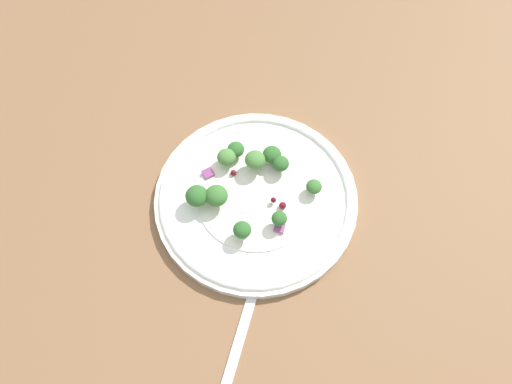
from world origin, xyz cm
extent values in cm
cube|color=brown|center=(0.00, 0.00, -1.00)|extent=(180.00, 180.00, 2.00)
cylinder|color=white|center=(-2.90, 2.31, 0.60)|extent=(26.43, 26.43, 1.20)
torus|color=white|center=(-2.90, 2.31, 1.20)|extent=(25.32, 25.32, 1.00)
cylinder|color=white|center=(-2.90, 2.31, 1.30)|extent=(15.33, 15.33, 0.20)
cylinder|color=#ADD18E|center=(-1.11, -2.15, 2.20)|extent=(0.74, 0.74, 0.74)
ellipsoid|color=#2D6028|center=(-1.11, -2.15, 3.09)|extent=(1.96, 1.96, 1.47)
cylinder|color=#9EC684|center=(-5.92, -2.50, 2.18)|extent=(0.84, 0.84, 0.84)
ellipsoid|color=#2D6028|center=(-5.92, -2.50, 3.19)|extent=(2.25, 2.25, 1.69)
cylinder|color=#ADD18E|center=(0.51, 6.98, 1.95)|extent=(0.91, 0.91, 0.91)
ellipsoid|color=#2D6028|center=(0.51, 6.98, 3.04)|extent=(2.44, 2.44, 1.83)
cylinder|color=#9EC684|center=(-7.93, 2.77, 2.02)|extent=(1.09, 1.09, 1.09)
ellipsoid|color=#386B2D|center=(-7.93, 2.77, 3.33)|extent=(2.91, 2.91, 2.18)
cylinder|color=#ADD18E|center=(-1.91, 6.52, 2.21)|extent=(1.00, 1.00, 1.00)
ellipsoid|color=#477A38|center=(-1.91, 6.52, 3.42)|extent=(2.68, 2.68, 2.01)
cylinder|color=#ADD18E|center=(4.46, 1.15, 1.80)|extent=(0.76, 0.76, 0.76)
ellipsoid|color=#386B2D|center=(4.46, 1.15, 2.72)|extent=(2.04, 2.04, 1.53)
cylinder|color=#ADD18E|center=(1.24, 5.37, 2.03)|extent=(0.82, 0.82, 0.82)
ellipsoid|color=#2D6028|center=(1.24, 5.37, 3.01)|extent=(2.18, 2.18, 1.64)
cylinder|color=#ADD18E|center=(-10.30, 3.41, 1.95)|extent=(1.09, 1.09, 1.09)
ellipsoid|color=#2D6028|center=(-10.30, 3.41, 3.26)|extent=(2.91, 2.91, 2.18)
cylinder|color=#ADD18E|center=(-5.37, 8.15, 1.85)|extent=(0.93, 0.93, 0.93)
ellipsoid|color=#477A38|center=(-5.37, 8.15, 2.96)|extent=(2.47, 2.47, 1.85)
cylinder|color=#ADD18E|center=(-3.87, 9.10, 1.77)|extent=(0.85, 0.85, 0.85)
ellipsoid|color=#2D6028|center=(-3.87, 9.10, 2.78)|extent=(2.26, 2.26, 1.69)
sphere|color=maroon|center=(-4.92, 6.31, 1.72)|extent=(0.79, 0.79, 0.79)
sphere|color=maroon|center=(0.43, -0.39, 1.85)|extent=(0.92, 0.92, 0.92)
sphere|color=#4C0A14|center=(-5.56, -2.45, 1.82)|extent=(0.97, 0.97, 0.97)
sphere|color=#4C0A14|center=(-0.98, 0.93, 2.11)|extent=(0.71, 0.71, 0.71)
sphere|color=maroon|center=(0.88, 6.54, 1.80)|extent=(0.74, 0.74, 0.74)
cube|color=#934C84|center=(-1.21, -2.82, 1.65)|extent=(1.74, 1.72, 0.53)
cube|color=#843D75|center=(-8.17, 7.17, 1.59)|extent=(1.67, 1.64, 0.37)
cube|color=#934C84|center=(1.34, 5.81, 1.52)|extent=(1.44, 1.31, 0.35)
cube|color=silver|center=(-10.36, -16.28, 0.25)|extent=(8.72, 13.50, 0.50)
cube|color=silver|center=(-5.60, -8.29, 0.25)|extent=(3.91, 4.32, 0.50)
camera|label=1|loc=(-11.00, -28.30, 64.33)|focal=38.26mm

